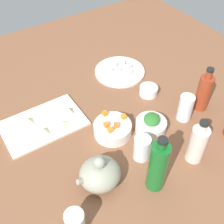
{
  "coord_description": "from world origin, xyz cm",
  "views": [
    {
      "loc": [
        46.09,
        70.56,
        92.33
      ],
      "look_at": [
        0.0,
        0.0,
        8.0
      ],
      "focal_mm": 46.0,
      "sensor_mm": 36.0,
      "label": 1
    }
  ],
  "objects_px": {
    "cutting_board": "(43,124)",
    "drinking_glass_1": "(142,148)",
    "bowl_greens": "(151,126)",
    "bowl_carrots": "(113,129)",
    "plate_tofu": "(120,71)",
    "bottle_2": "(158,166)",
    "teapot": "(100,174)",
    "bowl_small_side": "(149,91)",
    "drinking_glass_2": "(185,108)",
    "bottle_0": "(198,144)",
    "drinking_glass_0": "(75,222)",
    "bottle_3": "(204,92)"
  },
  "relations": [
    {
      "from": "cutting_board",
      "to": "drinking_glass_1",
      "type": "height_order",
      "value": "drinking_glass_1"
    },
    {
      "from": "bottle_3",
      "to": "bowl_greens",
      "type": "bearing_deg",
      "value": -1.94
    },
    {
      "from": "bowl_small_side",
      "to": "teapot",
      "type": "height_order",
      "value": "teapot"
    },
    {
      "from": "drinking_glass_2",
      "to": "bottle_3",
      "type": "bearing_deg",
      "value": -175.06
    },
    {
      "from": "bottle_3",
      "to": "drinking_glass_1",
      "type": "height_order",
      "value": "bottle_3"
    },
    {
      "from": "bottle_0",
      "to": "bottle_2",
      "type": "height_order",
      "value": "bottle_2"
    },
    {
      "from": "bowl_greens",
      "to": "drinking_glass_2",
      "type": "height_order",
      "value": "drinking_glass_2"
    },
    {
      "from": "bowl_greens",
      "to": "drinking_glass_0",
      "type": "distance_m",
      "value": 0.49
    },
    {
      "from": "plate_tofu",
      "to": "drinking_glass_1",
      "type": "xyz_separation_m",
      "value": [
        0.23,
        0.48,
        0.05
      ]
    },
    {
      "from": "bowl_small_side",
      "to": "bowl_greens",
      "type": "bearing_deg",
      "value": 53.74
    },
    {
      "from": "plate_tofu",
      "to": "bottle_2",
      "type": "xyz_separation_m",
      "value": [
        0.26,
        0.6,
        0.1
      ]
    },
    {
      "from": "bowl_small_side",
      "to": "bowl_carrots",
      "type": "bearing_deg",
      "value": 22.28
    },
    {
      "from": "cutting_board",
      "to": "drinking_glass_0",
      "type": "xyz_separation_m",
      "value": [
        0.09,
        0.47,
        0.04
      ]
    },
    {
      "from": "drinking_glass_1",
      "to": "bottle_0",
      "type": "bearing_deg",
      "value": 145.06
    },
    {
      "from": "bowl_greens",
      "to": "bowl_carrots",
      "type": "bearing_deg",
      "value": -28.38
    },
    {
      "from": "bowl_carrots",
      "to": "teapot",
      "type": "bearing_deg",
      "value": 45.94
    },
    {
      "from": "bowl_greens",
      "to": "drinking_glass_0",
      "type": "height_order",
      "value": "drinking_glass_0"
    },
    {
      "from": "bowl_greens",
      "to": "teapot",
      "type": "relative_size",
      "value": 0.78
    },
    {
      "from": "teapot",
      "to": "drinking_glass_1",
      "type": "xyz_separation_m",
      "value": [
        -0.19,
        -0.01,
        -0.0
      ]
    },
    {
      "from": "bottle_0",
      "to": "drinking_glass_2",
      "type": "relative_size",
      "value": 1.66
    },
    {
      "from": "bowl_greens",
      "to": "cutting_board",
      "type": "bearing_deg",
      "value": -37.67
    },
    {
      "from": "teapot",
      "to": "bottle_0",
      "type": "distance_m",
      "value": 0.37
    },
    {
      "from": "bottle_2",
      "to": "drinking_glass_1",
      "type": "distance_m",
      "value": 0.14
    },
    {
      "from": "teapot",
      "to": "drinking_glass_2",
      "type": "height_order",
      "value": "teapot"
    },
    {
      "from": "bottle_2",
      "to": "drinking_glass_2",
      "type": "bearing_deg",
      "value": -149.15
    },
    {
      "from": "teapot",
      "to": "bottle_2",
      "type": "height_order",
      "value": "bottle_2"
    },
    {
      "from": "bottle_3",
      "to": "drinking_glass_0",
      "type": "height_order",
      "value": "bottle_3"
    },
    {
      "from": "teapot",
      "to": "drinking_glass_1",
      "type": "distance_m",
      "value": 0.19
    },
    {
      "from": "bottle_2",
      "to": "teapot",
      "type": "bearing_deg",
      "value": -35.6
    },
    {
      "from": "cutting_board",
      "to": "drinking_glass_0",
      "type": "relative_size",
      "value": 3.71
    },
    {
      "from": "bottle_3",
      "to": "bottle_0",
      "type": "bearing_deg",
      "value": 39.89
    },
    {
      "from": "plate_tofu",
      "to": "bowl_greens",
      "type": "relative_size",
      "value": 2.02
    },
    {
      "from": "bowl_small_side",
      "to": "drinking_glass_0",
      "type": "bearing_deg",
      "value": 33.01
    },
    {
      "from": "drinking_glass_1",
      "to": "teapot",
      "type": "bearing_deg",
      "value": 3.19
    },
    {
      "from": "bowl_small_side",
      "to": "bottle_2",
      "type": "height_order",
      "value": "bottle_2"
    },
    {
      "from": "bottle_0",
      "to": "bottle_2",
      "type": "xyz_separation_m",
      "value": [
        0.2,
        0.01,
        0.03
      ]
    },
    {
      "from": "cutting_board",
      "to": "teapot",
      "type": "distance_m",
      "value": 0.37
    },
    {
      "from": "bottle_2",
      "to": "drinking_glass_0",
      "type": "height_order",
      "value": "bottle_2"
    },
    {
      "from": "plate_tofu",
      "to": "bowl_carrots",
      "type": "bearing_deg",
      "value": 51.66
    },
    {
      "from": "drinking_glass_0",
      "to": "drinking_glass_2",
      "type": "height_order",
      "value": "drinking_glass_2"
    },
    {
      "from": "cutting_board",
      "to": "bowl_carrots",
      "type": "bearing_deg",
      "value": 137.46
    },
    {
      "from": "cutting_board",
      "to": "bottle_0",
      "type": "distance_m",
      "value": 0.63
    },
    {
      "from": "bottle_0",
      "to": "cutting_board",
      "type": "bearing_deg",
      "value": -49.05
    },
    {
      "from": "cutting_board",
      "to": "plate_tofu",
      "type": "distance_m",
      "value": 0.49
    },
    {
      "from": "bowl_small_side",
      "to": "drinking_glass_2",
      "type": "height_order",
      "value": "drinking_glass_2"
    },
    {
      "from": "bottle_0",
      "to": "bottle_3",
      "type": "relative_size",
      "value": 0.94
    },
    {
      "from": "plate_tofu",
      "to": "bottle_2",
      "type": "relative_size",
      "value": 1.03
    },
    {
      "from": "drinking_glass_0",
      "to": "drinking_glass_1",
      "type": "relative_size",
      "value": 0.89
    },
    {
      "from": "bottle_0",
      "to": "drinking_glass_2",
      "type": "distance_m",
      "value": 0.21
    },
    {
      "from": "bowl_small_side",
      "to": "drinking_glass_1",
      "type": "distance_m",
      "value": 0.37
    }
  ]
}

